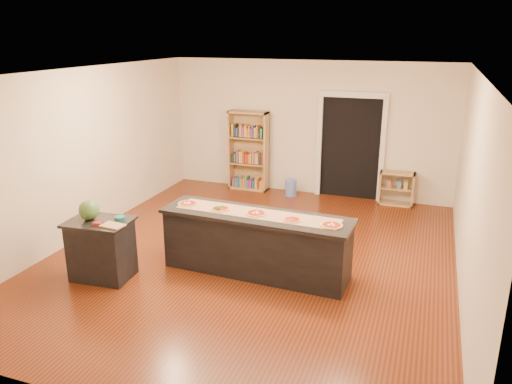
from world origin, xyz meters
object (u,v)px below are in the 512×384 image
(kitchen_island, at_px, (256,243))
(watermelon, at_px, (89,210))
(waste_bin, at_px, (291,188))
(low_shelf, at_px, (397,188))
(side_counter, at_px, (102,249))
(bookshelf, at_px, (248,151))

(kitchen_island, height_order, watermelon, watermelon)
(waste_bin, height_order, watermelon, watermelon)
(kitchen_island, relative_size, low_shelf, 4.02)
(kitchen_island, distance_m, side_counter, 2.18)
(kitchen_island, xyz_separation_m, waste_bin, (-0.50, 3.61, -0.28))
(side_counter, distance_m, bookshelf, 4.67)
(low_shelf, height_order, watermelon, watermelon)
(side_counter, height_order, watermelon, watermelon)
(side_counter, relative_size, bookshelf, 0.50)
(bookshelf, bearing_deg, side_counter, -95.94)
(kitchen_island, height_order, waste_bin, kitchen_island)
(side_counter, bearing_deg, bookshelf, 79.69)
(side_counter, bearing_deg, low_shelf, 47.38)
(side_counter, distance_m, watermelon, 0.58)
(kitchen_island, height_order, side_counter, kitchen_island)
(bookshelf, bearing_deg, low_shelf, 0.14)
(watermelon, bearing_deg, waste_bin, 69.84)
(kitchen_island, xyz_separation_m, watermelon, (-2.14, -0.86, 0.54))
(bookshelf, xyz_separation_m, watermelon, (-0.63, -4.62, 0.13))
(watermelon, bearing_deg, side_counter, -1.81)
(bookshelf, xyz_separation_m, waste_bin, (1.02, -0.15, -0.69))
(kitchen_island, distance_m, waste_bin, 3.66)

